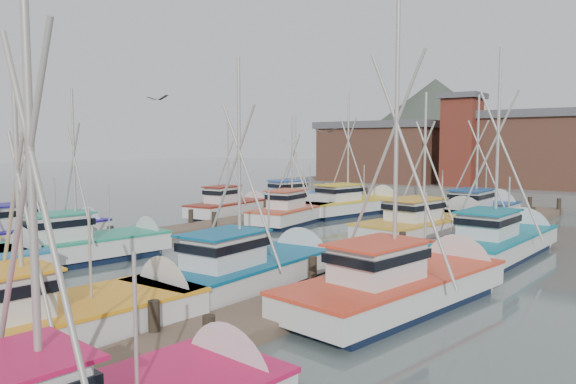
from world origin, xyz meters
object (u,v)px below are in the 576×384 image
Objects in this scene: lookout_tower at (461,139)px; boat_12 at (354,205)px; boat_1 at (54,324)px; boat_8 at (297,213)px; boat_4 at (91,246)px.

lookout_tower is 16.45m from boat_12.
boat_12 reaches higher than boat_1.
lookout_tower is at bearing 74.62° from boat_8.
boat_4 reaches higher than boat_8.
boat_8 is at bearing -85.72° from boat_12.
boat_8 is at bearing 96.99° from boat_4.
boat_4 reaches higher than boat_1.
boat_1 is at bearing -64.50° from boat_12.
boat_8 is at bearing 116.80° from boat_1.
boat_1 is at bearing -76.75° from boat_8.
boat_1 is 0.95× the size of boat_12.
boat_12 is (-2.01, -15.59, -4.87)m from lookout_tower.
boat_1 is 11.05m from boat_4.
boat_1 is 29.33m from boat_12.
boat_1 is 1.12× the size of boat_4.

